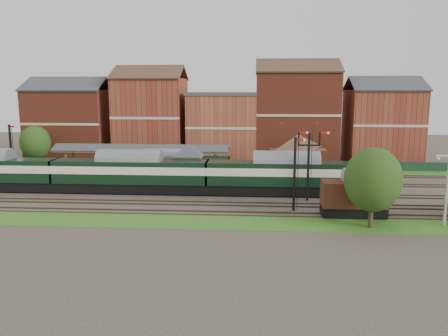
# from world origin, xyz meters

# --- Properties ---
(ground) EXTENTS (160.00, 160.00, 0.00)m
(ground) POSITION_xyz_m (0.00, 0.00, 0.00)
(ground) COLOR #473D33
(ground) RESTS_ON ground
(grass_back) EXTENTS (90.00, 4.50, 0.06)m
(grass_back) POSITION_xyz_m (0.00, 16.00, 0.03)
(grass_back) COLOR #2D6619
(grass_back) RESTS_ON ground
(grass_front) EXTENTS (90.00, 5.00, 0.06)m
(grass_front) POSITION_xyz_m (0.00, -12.00, 0.03)
(grass_front) COLOR #2D6619
(grass_front) RESTS_ON ground
(fence) EXTENTS (90.00, 0.12, 1.50)m
(fence) POSITION_xyz_m (0.00, 18.00, 0.75)
(fence) COLOR #193823
(fence) RESTS_ON ground
(platform) EXTENTS (55.00, 3.40, 1.00)m
(platform) POSITION_xyz_m (-5.00, 9.75, 0.50)
(platform) COLOR #2D2D2D
(platform) RESTS_ON ground
(signal_box) EXTENTS (5.40, 5.40, 6.00)m
(signal_box) POSITION_xyz_m (-3.00, 3.25, 3.19)
(signal_box) COLOR #6B7A57
(signal_box) RESTS_ON ground
(brick_hut) EXTENTS (3.20, 2.64, 2.94)m
(brick_hut) POSITION_xyz_m (5.00, 3.25, 1.20)
(brick_hut) COLOR maroon
(brick_hut) RESTS_ON ground
(station_building) EXTENTS (8.10, 8.10, 5.90)m
(station_building) POSITION_xyz_m (12.00, 9.75, 3.96)
(station_building) COLOR #973E26
(station_building) RESTS_ON platform
(canopy) EXTENTS (26.00, 3.89, 4.08)m
(canopy) POSITION_xyz_m (-11.00, 9.75, 4.58)
(canopy) COLOR #505B39
(canopy) RESTS_ON platform
(semaphore_bracket) EXTENTS (3.60, 0.25, 8.18)m
(semaphore_bracket) POSITION_xyz_m (12.04, -2.50, 4.63)
(semaphore_bracket) COLOR black
(semaphore_bracket) RESTS_ON ground
(semaphore_platform_end) EXTENTS (1.23, 0.25, 8.00)m
(semaphore_platform_end) POSITION_xyz_m (-29.98, 8.00, 4.16)
(semaphore_platform_end) COLOR black
(semaphore_platform_end) RESTS_ON ground
(semaphore_siding) EXTENTS (1.23, 0.25, 8.00)m
(semaphore_siding) POSITION_xyz_m (10.02, -7.00, 4.16)
(semaphore_siding) COLOR black
(semaphore_siding) RESTS_ON ground
(yard_lamp) EXTENTS (2.60, 0.22, 7.00)m
(yard_lamp) POSITION_xyz_m (24.00, -11.50, 3.99)
(yard_lamp) COLOR beige
(yard_lamp) RESTS_ON ground
(town_backdrop) EXTENTS (69.00, 10.00, 16.00)m
(town_backdrop) POSITION_xyz_m (-0.18, 25.00, 7.00)
(town_backdrop) COLOR #973E26
(town_backdrop) RESTS_ON ground
(dmu_train) EXTENTS (58.72, 3.08, 4.51)m
(dmu_train) POSITION_xyz_m (-9.94, 0.00, 2.62)
(dmu_train) COLOR black
(dmu_train) RESTS_ON ground
(platform_railcar) EXTENTS (17.09, 2.69, 3.93)m
(platform_railcar) POSITION_xyz_m (-6.25, 6.50, 2.31)
(platform_railcar) COLOR black
(platform_railcar) RESTS_ON ground
(goods_van_a) EXTENTS (6.47, 2.80, 3.92)m
(goods_van_a) POSITION_xyz_m (15.90, -9.00, 2.22)
(goods_van_a) COLOR black
(goods_van_a) RESTS_ON ground
(tree_far) EXTENTS (5.27, 5.27, 7.69)m
(tree_far) POSITION_xyz_m (16.72, -12.67, 4.65)
(tree_far) COLOR #382619
(tree_far) RESTS_ON ground
(tree_back) EXTENTS (4.93, 4.93, 7.20)m
(tree_back) POSITION_xyz_m (-30.52, 16.24, 4.35)
(tree_back) COLOR #382619
(tree_back) RESTS_ON ground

